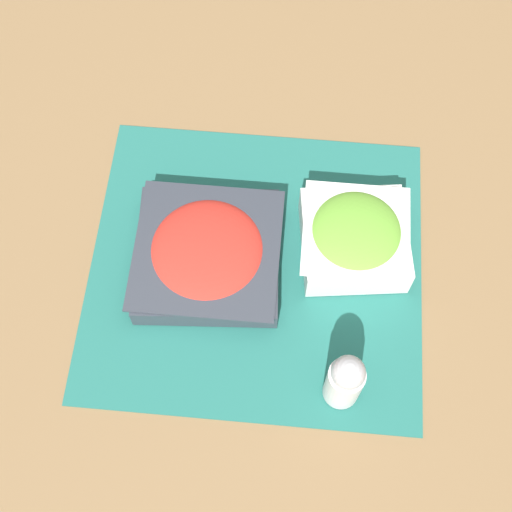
% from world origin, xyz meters
% --- Properties ---
extents(ground_plane, '(3.00, 3.00, 0.00)m').
position_xyz_m(ground_plane, '(0.00, 0.00, 0.00)').
color(ground_plane, olive).
extents(placemat, '(0.47, 0.44, 0.00)m').
position_xyz_m(placemat, '(0.00, 0.00, 0.00)').
color(placemat, '#236B60').
rests_on(placemat, ground_plane).
extents(tomato_bowl, '(0.21, 0.21, 0.06)m').
position_xyz_m(tomato_bowl, '(0.07, -0.00, 0.03)').
color(tomato_bowl, '#333842').
rests_on(tomato_bowl, placemat).
extents(lettuce_bowl, '(0.16, 0.16, 0.07)m').
position_xyz_m(lettuce_bowl, '(-0.13, -0.04, 0.04)').
color(lettuce_bowl, white).
rests_on(lettuce_bowl, placemat).
extents(pepper_shaker, '(0.05, 0.05, 0.11)m').
position_xyz_m(pepper_shaker, '(-0.13, 0.17, 0.06)').
color(pepper_shaker, silver).
rests_on(pepper_shaker, placemat).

